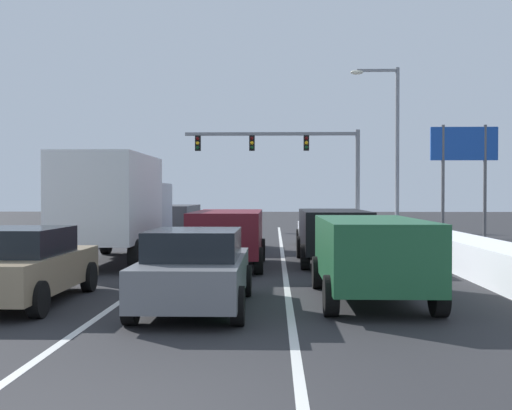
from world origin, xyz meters
The scene contains 17 objects.
ground_plane centered at (0.00, 13.78, 0.00)m, with size 120.00×120.00×0.00m, color #28282B.
lane_stripe_between_right_lane_and_center_lane centered at (1.70, 17.22, 0.00)m, with size 0.14×37.89×0.01m, color silver.
lane_stripe_between_center_lane_and_left_lane centered at (-1.70, 17.22, 0.00)m, with size 0.14×37.89×0.01m, color silver.
snow_bank_right_shoulder centered at (7.00, 17.22, 0.45)m, with size 1.43×37.89×0.90m, color white.
snow_bank_left_shoulder centered at (-7.00, 17.22, 0.35)m, with size 1.46×37.89×0.71m, color white.
suv_green_right_lane_nearest centered at (3.37, 7.13, 1.02)m, with size 2.16×4.90×1.67m.
suv_black_right_lane_second centered at (3.25, 14.24, 1.02)m, with size 2.16×4.90×1.67m.
sedan_white_right_lane_third centered at (3.36, 20.47, 0.76)m, with size 2.00×4.50×1.51m.
sedan_gray_center_lane_nearest centered at (-0.08, 6.09, 0.76)m, with size 2.00×4.50×1.51m.
suv_maroon_center_lane_second centered at (0.02, 13.12, 1.02)m, with size 2.16×4.90×1.67m.
sedan_navy_center_lane_third centered at (-0.22, 19.03, 0.76)m, with size 2.00×4.50×1.51m.
sedan_tan_left_lane_nearest centered at (-3.62, 6.63, 0.76)m, with size 2.00×4.50×1.51m.
box_truck_left_lane_second centered at (-3.60, 14.30, 1.90)m, with size 2.53×7.20×3.36m.
suv_charcoal_left_lane_third centered at (-3.20, 23.11, 1.02)m, with size 2.16×4.90×1.67m.
traffic_light_gantry centered at (2.77, 34.44, 4.74)m, with size 10.94×0.47×6.20m.
street_lamp_right_mid centered at (7.75, 29.28, 5.35)m, with size 2.66×0.36×9.05m.
roadside_sign_right centered at (10.50, 25.22, 4.02)m, with size 3.20×0.16×5.50m.
Camera 1 is at (1.41, -6.04, 2.17)m, focal length 45.36 mm.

